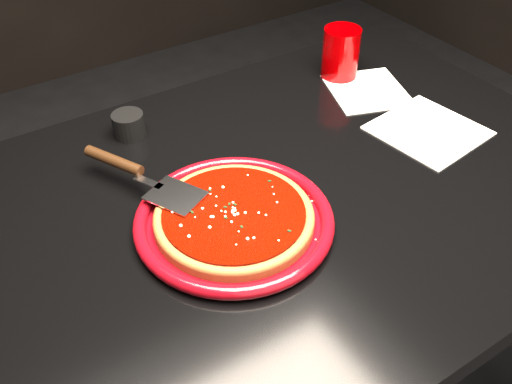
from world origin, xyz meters
TOP-DOWN VIEW (x-y plane):
  - table at (0.00, 0.00)m, footprint 1.20×0.80m
  - plate at (-0.09, -0.03)m, footprint 0.37×0.37m
  - pizza_crust at (-0.09, -0.03)m, footprint 0.30×0.30m
  - pizza_crust_rim at (-0.09, -0.03)m, footprint 0.30×0.30m
  - pizza_sauce at (-0.09, -0.03)m, footprint 0.26×0.26m
  - parmesan_dusting at (-0.09, -0.03)m, footprint 0.21×0.21m
  - basil_flecks at (-0.09, -0.03)m, footprint 0.20×0.20m
  - pizza_server at (-0.18, 0.11)m, footprint 0.20×0.29m
  - cup at (0.35, 0.25)m, footprint 0.10×0.10m
  - napkin_a at (0.35, -0.01)m, footprint 0.20×0.20m
  - napkin_b at (0.36, 0.17)m, footprint 0.20×0.21m
  - ramekin at (-0.13, 0.29)m, footprint 0.06×0.06m

SIDE VIEW (x-z plane):
  - table at x=0.00m, z-range 0.00..0.75m
  - napkin_b at x=0.36m, z-range 0.75..0.75m
  - napkin_a at x=0.35m, z-range 0.75..0.75m
  - plate at x=-0.09m, z-range 0.75..0.77m
  - pizza_crust at x=-0.09m, z-range 0.76..0.77m
  - pizza_crust_rim at x=-0.09m, z-range 0.76..0.78m
  - ramekin at x=-0.13m, z-range 0.75..0.80m
  - pizza_sauce at x=-0.09m, z-range 0.77..0.78m
  - basil_flecks at x=-0.09m, z-range 0.78..0.78m
  - parmesan_dusting at x=-0.09m, z-range 0.78..0.78m
  - pizza_server at x=-0.18m, z-range 0.78..0.80m
  - cup at x=0.35m, z-range 0.75..0.86m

